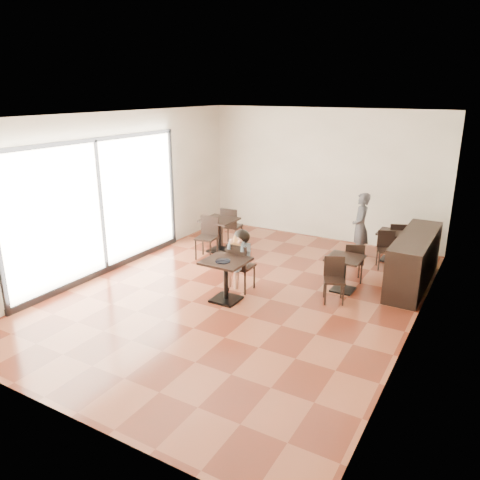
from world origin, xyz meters
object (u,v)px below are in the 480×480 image
Objects in this scene: adult_patron at (360,227)px; chair_left_a at (232,226)px; child_table at (226,280)px; cafe_table_mid at (344,274)px; child at (241,260)px; cafe_table_back at (392,246)px; chair_mid_a at (353,262)px; cafe_table_left at (220,235)px; chair_mid_b at (334,281)px; chair_back_b at (386,251)px; child_chair at (241,266)px; chair_back_a at (396,239)px; chair_left_b at (206,238)px.

adult_patron is 1.61× the size of chair_left_a.
child_table reaches higher than cafe_table_mid.
cafe_table_back is at bearing 55.45° from child.
cafe_table_mid is 0.83× the size of chair_mid_a.
adult_patron is at bearing 66.33° from child_table.
cafe_table_left is 0.97× the size of chair_mid_b.
chair_mid_a is 1.08m from chair_back_b.
chair_mid_a is 0.86× the size of chair_left_a.
cafe_table_back is at bearing -175.23° from chair_left_a.
cafe_table_back is (0.65, 0.30, -0.42)m from adult_patron.
cafe_table_left is 0.83× the size of chair_left_a.
chair_back_b is at bearing 47.22° from adult_patron.
cafe_table_left is (-1.53, 2.20, 0.00)m from child_table.
chair_back_b is (0.65, -0.25, -0.36)m from adult_patron.
cafe_table_back is at bearing 57.37° from chair_mid_b.
child_chair is 2.23m from chair_mid_a.
child_chair is at bearing 36.58° from chair_back_a.
child reaches higher than chair_mid_b.
chair_left_b is at bearing 144.15° from child.
chair_back_a is at bearing 80.61° from cafe_table_mid.
adult_patron is at bearing 71.95° from chair_mid_b.
child_chair is at bearing 90.00° from child_table.
child is 1.46× the size of chair_mid_b.
child is at bearing -49.53° from adult_patron.
child_table is 3.67m from chair_back_b.
child is (-0.00, 0.00, 0.12)m from child_chair.
child is 1.48× the size of chair_back_a.
child_chair is at bearing -47.26° from cafe_table_left.
adult_patron is 0.83m from cafe_table_back.
cafe_table_back is 3.70m from chair_left_a.
child_chair is 1.89m from chair_left_b.
chair_mid_a is (0.00, 0.55, 0.07)m from cafe_table_mid.
chair_mid_a is (0.24, -1.25, -0.35)m from adult_patron.
cafe_table_back is at bearing -124.55° from child_chair.
chair_mid_a is 1.01× the size of chair_back_a.
adult_patron is at bearing 23.53° from chair_back_a.
child_table is 0.66× the size of child.
chair_back_a is at bearing -121.68° from child_chair.
chair_back_a is (3.61, 1.17, -0.07)m from chair_left_a.
child_chair is at bearing -151.21° from cafe_table_mid.
chair_mid_a is (1.68, 1.47, -0.19)m from child.
child_chair is 1.72m from chair_mid_b.
child_table is 0.98× the size of chair_back_a.
cafe_table_mid is 0.55m from chair_mid_a.
chair_left_b is at bearing -152.05° from cafe_table_back.
adult_patron is 1.88× the size of chair_mid_a.
chair_left_b reaches higher than cafe_table_left.
chair_mid_b is 2.14m from chair_back_b.
cafe_table_back is 0.83× the size of chair_back_b.
adult_patron is at bearing -117.78° from child_chair.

